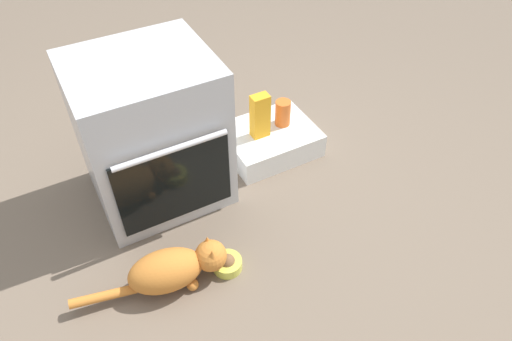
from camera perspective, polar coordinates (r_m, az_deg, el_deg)
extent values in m
plane|color=#6B5B4C|center=(2.08, -4.30, -9.65)|extent=(8.00, 8.00, 0.00)
cube|color=#B7BABF|center=(2.12, -12.71, 4.53)|extent=(0.59, 0.52, 0.71)
cube|color=black|center=(1.99, -9.83, -1.69)|extent=(0.50, 0.01, 0.39)
cylinder|color=silver|center=(1.82, -10.31, 2.48)|extent=(0.47, 0.02, 0.02)
cube|color=white|center=(2.48, 1.69, 3.74)|extent=(0.47, 0.37, 0.13)
cylinder|color=#D1D14C|center=(2.01, -3.52, -11.34)|extent=(0.12, 0.12, 0.05)
sphere|color=brown|center=(1.99, -3.54, -11.07)|extent=(0.07, 0.07, 0.07)
ellipsoid|color=#C6752D|center=(1.92, -10.97, -11.94)|extent=(0.32, 0.22, 0.17)
sphere|color=#C6752D|center=(1.92, -5.55, -10.31)|extent=(0.13, 0.13, 0.13)
cone|color=#C6752D|center=(1.91, -5.95, -8.62)|extent=(0.05, 0.05, 0.06)
cone|color=#C6752D|center=(1.86, -5.34, -10.29)|extent=(0.05, 0.05, 0.06)
cylinder|color=#C6752D|center=(1.97, -18.13, -14.39)|extent=(0.26, 0.08, 0.06)
sphere|color=#C6752D|center=(2.02, -8.42, -11.47)|extent=(0.05, 0.05, 0.05)
sphere|color=#C6752D|center=(1.96, -7.74, -13.66)|extent=(0.05, 0.05, 0.05)
cylinder|color=#D16023|center=(2.44, 3.29, 7.04)|extent=(0.08, 0.08, 0.14)
cube|color=orange|center=(2.34, 0.50, 6.67)|extent=(0.09, 0.06, 0.24)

